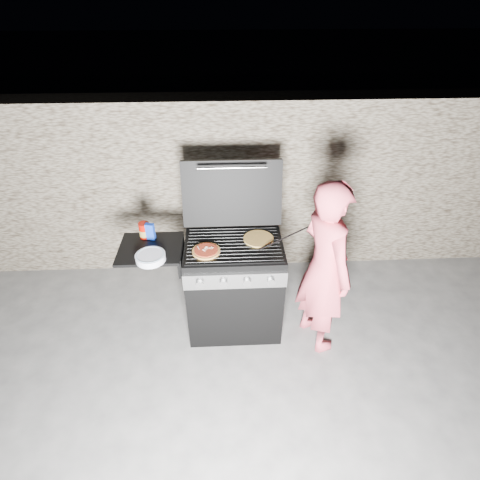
{
  "coord_description": "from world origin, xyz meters",
  "views": [
    {
      "loc": [
        -0.07,
        -2.45,
        2.66
      ],
      "look_at": [
        0.05,
        0.0,
        0.95
      ],
      "focal_mm": 28.0,
      "sensor_mm": 36.0,
      "label": 1
    }
  ],
  "objects_px": {
    "gas_grill": "(206,287)",
    "sauce_jar": "(145,230)",
    "person": "(324,269)",
    "pizza_topped": "(206,251)"
  },
  "relations": [
    {
      "from": "gas_grill",
      "to": "sauce_jar",
      "type": "height_order",
      "value": "sauce_jar"
    },
    {
      "from": "person",
      "to": "pizza_topped",
      "type": "bearing_deg",
      "value": 64.19
    },
    {
      "from": "sauce_jar",
      "to": "person",
      "type": "bearing_deg",
      "value": -13.08
    },
    {
      "from": "sauce_jar",
      "to": "person",
      "type": "xyz_separation_m",
      "value": [
        1.44,
        -0.33,
        -0.2
      ]
    },
    {
      "from": "gas_grill",
      "to": "pizza_topped",
      "type": "bearing_deg",
      "value": -71.86
    },
    {
      "from": "sauce_jar",
      "to": "person",
      "type": "relative_size",
      "value": 0.09
    },
    {
      "from": "gas_grill",
      "to": "person",
      "type": "bearing_deg",
      "value": -10.91
    },
    {
      "from": "gas_grill",
      "to": "sauce_jar",
      "type": "distance_m",
      "value": 0.72
    },
    {
      "from": "gas_grill",
      "to": "sauce_jar",
      "type": "bearing_deg",
      "value": 162.67
    },
    {
      "from": "gas_grill",
      "to": "pizza_topped",
      "type": "distance_m",
      "value": 0.48
    }
  ]
}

